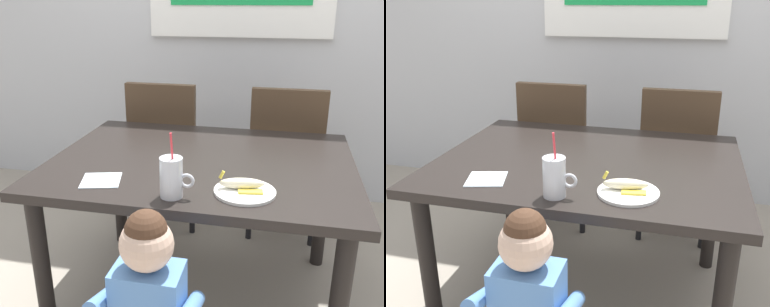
% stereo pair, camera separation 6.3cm
% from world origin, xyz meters
% --- Properties ---
extents(ground_plane, '(24.00, 24.00, 0.00)m').
position_xyz_m(ground_plane, '(0.00, 0.00, 0.00)').
color(ground_plane, '#9E9384').
extents(dining_table, '(1.34, 1.02, 0.75)m').
position_xyz_m(dining_table, '(0.00, 0.00, 0.65)').
color(dining_table, black).
rests_on(dining_table, ground).
extents(dining_chair_left, '(0.44, 0.44, 0.96)m').
position_xyz_m(dining_chair_left, '(-0.37, 0.72, 0.54)').
color(dining_chair_left, '#4C3826').
rests_on(dining_chair_left, ground).
extents(dining_chair_right, '(0.44, 0.44, 0.96)m').
position_xyz_m(dining_chair_right, '(0.37, 0.72, 0.54)').
color(dining_chair_right, '#4C3826').
rests_on(dining_chair_right, ground).
extents(toddler_standing, '(0.33, 0.24, 0.84)m').
position_xyz_m(toddler_standing, '(-0.03, -0.70, 0.53)').
color(toddler_standing, '#3F4760').
rests_on(toddler_standing, ground).
extents(milk_cup, '(0.13, 0.08, 0.25)m').
position_xyz_m(milk_cup, '(-0.03, -0.41, 0.81)').
color(milk_cup, silver).
rests_on(milk_cup, dining_table).
extents(snack_plate, '(0.23, 0.23, 0.01)m').
position_xyz_m(snack_plate, '(0.23, -0.32, 0.75)').
color(snack_plate, white).
rests_on(snack_plate, dining_table).
extents(peeled_banana, '(0.17, 0.12, 0.07)m').
position_xyz_m(peeled_banana, '(0.22, -0.31, 0.78)').
color(peeled_banana, '#F4EAC6').
rests_on(peeled_banana, snack_plate).
extents(paper_napkin, '(0.18, 0.18, 0.00)m').
position_xyz_m(paper_napkin, '(-0.34, -0.33, 0.75)').
color(paper_napkin, silver).
rests_on(paper_napkin, dining_table).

